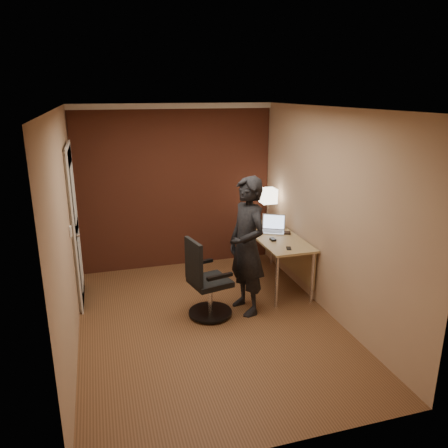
{
  "coord_description": "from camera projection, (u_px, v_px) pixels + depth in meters",
  "views": [
    {
      "loc": [
        -1.14,
        -4.53,
        2.67
      ],
      "look_at": [
        0.35,
        0.55,
        1.05
      ],
      "focal_mm": 35.0,
      "sensor_mm": 36.0,
      "label": 1
    }
  ],
  "objects": [
    {
      "name": "room",
      "position": [
        162.0,
        187.0,
        6.19
      ],
      "size": [
        4.0,
        4.0,
        4.0
      ],
      "color": "brown",
      "rests_on": "ground"
    },
    {
      "name": "mouse",
      "position": [
        273.0,
        239.0,
        5.89
      ],
      "size": [
        0.06,
        0.1,
        0.03
      ],
      "primitive_type": "cube",
      "rotation": [
        0.0,
        0.0,
        0.03
      ],
      "color": "black",
      "rests_on": "desk"
    },
    {
      "name": "office_chair",
      "position": [
        205.0,
        284.0,
        5.27
      ],
      "size": [
        0.54,
        0.61,
        0.99
      ],
      "color": "black",
      "rests_on": "ground"
    },
    {
      "name": "wallet",
      "position": [
        287.0,
        233.0,
        6.19
      ],
      "size": [
        0.12,
        0.14,
        0.02
      ],
      "primitive_type": "cube",
      "rotation": [
        0.0,
        0.0,
        -0.39
      ],
      "color": "black",
      "rests_on": "desk"
    },
    {
      "name": "laptop",
      "position": [
        273.0,
        227.0,
        6.28
      ],
      "size": [
        0.41,
        0.38,
        0.23
      ],
      "color": "silver",
      "rests_on": "desk"
    },
    {
      "name": "phone",
      "position": [
        289.0,
        248.0,
        5.6
      ],
      "size": [
        0.1,
        0.13,
        0.01
      ],
      "primitive_type": "cube",
      "rotation": [
        0.0,
        0.0,
        -0.36
      ],
      "color": "black",
      "rests_on": "desk"
    },
    {
      "name": "person",
      "position": [
        247.0,
        246.0,
        5.3
      ],
      "size": [
        0.54,
        0.7,
        1.72
      ],
      "primitive_type": "imported",
      "rotation": [
        0.0,
        0.0,
        -1.35
      ],
      "color": "black",
      "rests_on": "ground"
    },
    {
      "name": "desk",
      "position": [
        279.0,
        243.0,
        6.18
      ],
      "size": [
        0.6,
        1.5,
        0.73
      ],
      "color": "tan",
      "rests_on": "ground"
    },
    {
      "name": "desk_lamp",
      "position": [
        268.0,
        196.0,
        6.58
      ],
      "size": [
        0.22,
        0.22,
        0.54
      ],
      "color": "silver",
      "rests_on": "desk"
    }
  ]
}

